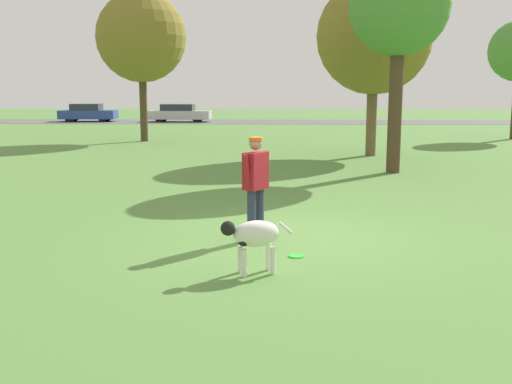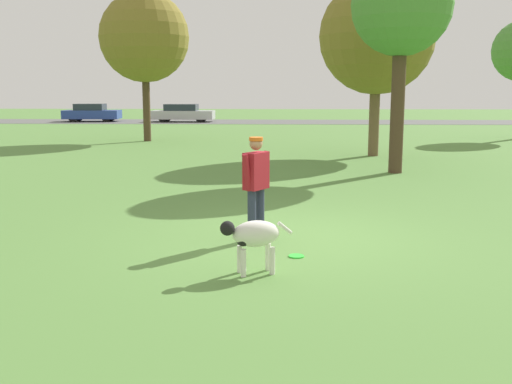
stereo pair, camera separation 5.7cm
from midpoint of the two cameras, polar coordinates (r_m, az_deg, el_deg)
The scene contains 10 objects.
ground_plane at distance 9.43m, azimuth 2.96°, elevation -4.40°, with size 120.00×120.00×0.00m, color #56843D.
far_road_strip at distance 42.48m, azimuth 2.12°, elevation 6.70°, with size 120.00×6.00×0.01m.
person at distance 9.13m, azimuth -0.21°, elevation 1.15°, with size 0.44×0.62×1.59m.
dog at distance 7.52m, azimuth -0.46°, elevation -4.19°, with size 0.93×0.50×0.70m.
frisbee at distance 8.41m, azimuth 3.67°, elevation -6.10°, with size 0.22×0.22×0.02m.
tree_mid_center at distance 21.30m, azimuth 11.11°, elevation 14.30°, with size 3.90×3.90×6.01m.
tree_near_right at distance 17.12m, azimuth 13.37°, elevation 16.72°, with size 2.70×2.70×5.86m.
tree_far_left at distance 27.25m, azimuth -10.93°, elevation 14.26°, with size 3.90×3.90×6.47m.
parked_car_blue at distance 44.39m, azimuth -15.75°, elevation 7.27°, with size 3.97×1.90×1.26m.
parked_car_silver at distance 42.70m, azimuth -7.35°, elevation 7.46°, with size 4.36×1.78×1.25m.
Camera 1 is at (-0.22, -9.14, 2.31)m, focal length 42.00 mm.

